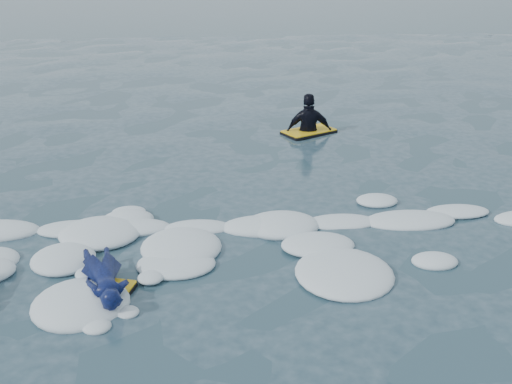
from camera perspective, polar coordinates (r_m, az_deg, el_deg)
ground at (r=8.29m, az=-4.76°, el=-7.59°), size 120.00×120.00×0.00m
foam_band at (r=9.20m, az=-4.82°, el=-4.44°), size 12.00×3.10×0.30m
prone_woman_unit at (r=8.05m, az=-13.30°, el=-7.59°), size 0.87×1.53×0.36m
waiting_rider_unit at (r=14.24m, az=4.71°, el=5.27°), size 1.33×1.12×1.75m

